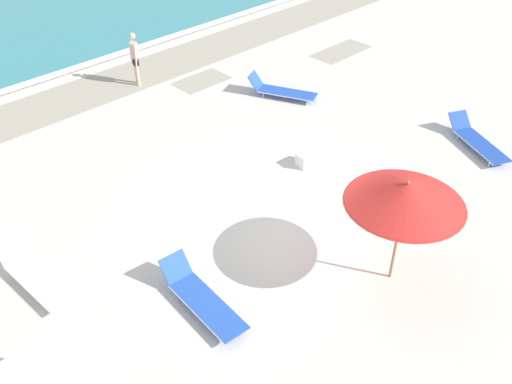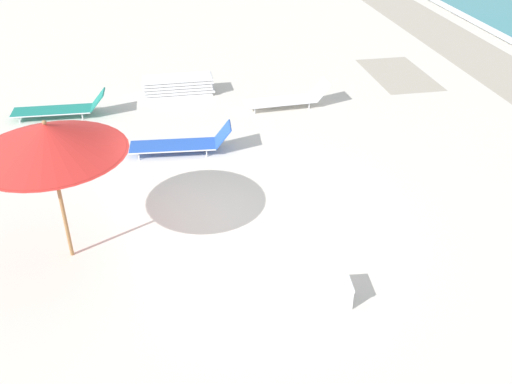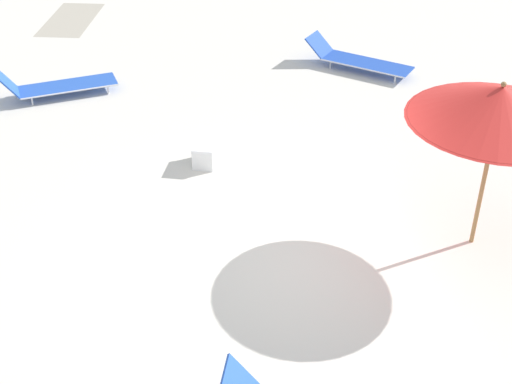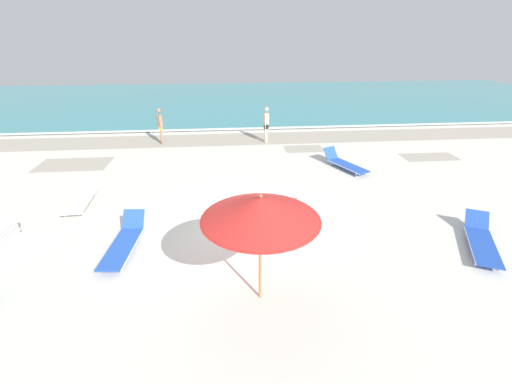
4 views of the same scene
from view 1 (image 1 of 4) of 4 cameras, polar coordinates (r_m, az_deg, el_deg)
The scene contains 8 objects.
ground_plane at distance 13.01m, azimuth 2.86°, elevation -4.32°, with size 60.00×60.00×0.16m.
beach_umbrella at distance 10.88m, azimuth 14.75°, elevation -0.20°, with size 2.29×2.29×2.43m.
sun_lounger_beside_umbrella at distance 12.47m, azimuth -21.31°, elevation -7.75°, with size 0.73×2.22×0.61m.
sun_lounger_near_water_left at distance 16.94m, azimuth 21.23°, elevation 4.85°, with size 1.56×2.30×0.56m.
sun_lounger_near_water_right at distance 11.25m, azimuth -5.50°, elevation -10.50°, with size 0.78×2.25×0.62m.
sun_lounger_mid_beach_solo at distance 18.49m, azimuth 2.50°, elevation 10.13°, with size 1.47×2.24×0.63m.
beachgoer_wading_adult at distance 19.36m, azimuth -12.04°, elevation 13.18°, with size 0.28×0.42×1.76m.
cooler_box at distance 15.09m, azimuth 5.03°, elevation 3.29°, with size 0.53×0.39×0.37m.
Camera 1 is at (-7.31, -6.60, 8.41)m, focal length 40.00 mm.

